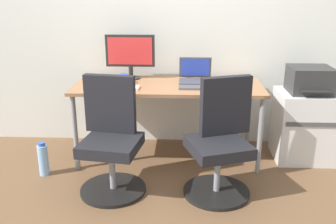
{
  "coord_description": "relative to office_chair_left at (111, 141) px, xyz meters",
  "views": [
    {
      "loc": [
        0.15,
        -3.4,
        1.61
      ],
      "look_at": [
        0.0,
        -0.05,
        0.48
      ],
      "focal_mm": 39.95,
      "sensor_mm": 36.0,
      "label": 1
    }
  ],
  "objects": [
    {
      "name": "back_wall",
      "position": [
        0.43,
        1.07,
        0.88
      ],
      "size": [
        4.4,
        0.04,
        2.6
      ],
      "primitive_type": "cube",
      "color": "silver",
      "rests_on": "ground"
    },
    {
      "name": "coffee_mug",
      "position": [
        0.01,
        0.65,
        0.36
      ],
      "size": [
        0.08,
        0.08,
        0.09
      ],
      "primitive_type": "cylinder",
      "color": "blue",
      "rests_on": "desk"
    },
    {
      "name": "keyboard_by_monitor",
      "position": [
        0.01,
        0.46,
        0.32
      ],
      "size": [
        0.34,
        0.12,
        0.02
      ],
      "primitive_type": "cube",
      "color": "silver",
      "rests_on": "desk"
    },
    {
      "name": "desk",
      "position": [
        0.43,
        0.64,
        0.25
      ],
      "size": [
        1.76,
        0.71,
        0.74
      ],
      "color": "#996B47",
      "rests_on": "ground"
    },
    {
      "name": "water_bottle_on_floor",
      "position": [
        -0.66,
        0.2,
        -0.28
      ],
      "size": [
        0.09,
        0.09,
        0.31
      ],
      "color": "#8CBFF2",
      "rests_on": "ground"
    },
    {
      "name": "pen_cup",
      "position": [
        0.61,
        0.93,
        0.37
      ],
      "size": [
        0.07,
        0.07,
        0.1
      ],
      "primitive_type": "cylinder",
      "color": "slate",
      "rests_on": "desk"
    },
    {
      "name": "desktop_monitor",
      "position": [
        0.05,
        0.85,
        0.56
      ],
      "size": [
        0.48,
        0.18,
        0.43
      ],
      "color": "#262626",
      "rests_on": "desk"
    },
    {
      "name": "open_laptop",
      "position": [
        0.69,
        0.76,
        0.37
      ],
      "size": [
        0.31,
        0.27,
        0.22
      ],
      "color": "#4C4C51",
      "rests_on": "desk"
    },
    {
      "name": "ground_plane",
      "position": [
        0.43,
        0.64,
        -0.42
      ],
      "size": [
        5.28,
        5.28,
        0.0
      ],
      "primitive_type": "plane",
      "color": "brown"
    },
    {
      "name": "office_chair_right",
      "position": [
        0.88,
        -0.0,
        0.0
      ],
      "size": [
        0.56,
        0.56,
        0.94
      ],
      "color": "black",
      "rests_on": "ground"
    },
    {
      "name": "printer",
      "position": [
        1.75,
        0.66,
        0.37
      ],
      "size": [
        0.38,
        0.4,
        0.24
      ],
      "color": "#2D2D2D",
      "rests_on": "side_cabinet"
    },
    {
      "name": "office_chair_left",
      "position": [
        0.0,
        0.0,
        0.0
      ],
      "size": [
        0.54,
        0.54,
        0.94
      ],
      "color": "black",
      "rests_on": "ground"
    },
    {
      "name": "mouse_by_monitor",
      "position": [
        0.96,
        0.47,
        0.33
      ],
      "size": [
        0.06,
        0.1,
        0.03
      ],
      "primitive_type": "ellipsoid",
      "color": "#515156",
      "rests_on": "desk"
    },
    {
      "name": "side_cabinet",
      "position": [
        1.75,
        0.66,
        -0.09
      ],
      "size": [
        0.54,
        0.48,
        0.67
      ],
      "color": "silver",
      "rests_on": "ground"
    },
    {
      "name": "keyboard_by_laptop",
      "position": [
        0.71,
        0.49,
        0.32
      ],
      "size": [
        0.34,
        0.12,
        0.02
      ],
      "primitive_type": "cube",
      "color": "#515156",
      "rests_on": "desk"
    },
    {
      "name": "mouse_by_laptop",
      "position": [
        -0.13,
        0.59,
        0.33
      ],
      "size": [
        0.06,
        0.1,
        0.03
      ],
      "primitive_type": "ellipsoid",
      "color": "#B7B7B7",
      "rests_on": "desk"
    }
  ]
}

